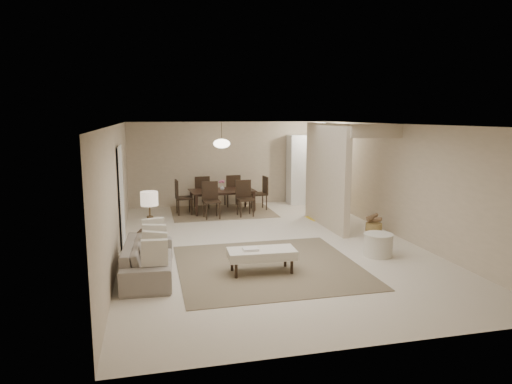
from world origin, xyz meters
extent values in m
plane|color=beige|center=(0.00, 0.00, 0.00)|extent=(9.00, 9.00, 0.00)
plane|color=white|center=(0.00, 0.00, 2.50)|extent=(9.00, 9.00, 0.00)
plane|color=#BAA88D|center=(0.00, 4.50, 1.25)|extent=(6.00, 0.00, 6.00)
plane|color=#BAA88D|center=(-3.00, 0.00, 1.25)|extent=(0.00, 9.00, 9.00)
plane|color=#BAA88D|center=(3.00, 0.00, 1.25)|extent=(0.00, 9.00, 9.00)
cube|color=#BAA88D|center=(1.80, 1.25, 1.25)|extent=(0.15, 2.50, 2.50)
cube|color=black|center=(-2.97, 0.60, 1.02)|extent=(0.04, 0.90, 2.04)
cube|color=white|center=(2.35, 4.15, 1.05)|extent=(1.20, 0.55, 2.10)
cylinder|color=white|center=(2.30, 3.20, 2.46)|extent=(0.44, 0.44, 0.05)
cube|color=brown|center=(-0.36, -1.43, 0.01)|extent=(3.20, 3.20, 0.01)
imported|color=gray|center=(-2.45, -1.43, 0.29)|extent=(2.03, 0.89, 0.58)
cube|color=beige|center=(-0.56, -1.73, 0.34)|extent=(1.18, 0.58, 0.15)
cylinder|color=black|center=(-1.04, -1.92, 0.13)|extent=(0.05, 0.05, 0.26)
cylinder|color=black|center=(-0.08, -1.92, 0.13)|extent=(0.05, 0.05, 0.26)
cylinder|color=black|center=(-1.04, -1.53, 0.13)|extent=(0.05, 0.05, 0.26)
cylinder|color=black|center=(-0.08, -1.53, 0.13)|extent=(0.05, 0.05, 0.26)
cube|color=black|center=(-2.40, -0.54, 0.27)|extent=(0.59, 0.59, 0.54)
cylinder|color=#49371F|center=(-2.40, -0.54, 0.69)|extent=(0.12, 0.12, 0.30)
cylinder|color=#49371F|center=(-2.40, -0.54, 0.97)|extent=(0.03, 0.03, 0.26)
cylinder|color=beige|center=(-2.40, -0.54, 1.17)|extent=(0.32, 0.32, 0.26)
cylinder|color=beige|center=(1.86, -1.32, 0.22)|extent=(0.56, 0.56, 0.43)
cylinder|color=olive|center=(2.45, 0.00, 0.15)|extent=(0.43, 0.43, 0.31)
cube|color=#79654B|center=(-0.42, 3.40, 0.01)|extent=(2.80, 2.10, 0.01)
imported|color=black|center=(-0.42, 3.40, 0.31)|extent=(1.85, 1.12, 0.62)
imported|color=silver|center=(-0.42, 3.40, 0.69)|extent=(0.15, 0.15, 0.13)
cube|color=yellow|center=(2.11, 2.05, 0.01)|extent=(0.98, 0.65, 0.01)
cylinder|color=#49371F|center=(-0.42, 3.40, 2.25)|extent=(0.02, 0.02, 0.50)
ellipsoid|color=#FFEAC6|center=(-0.42, 3.40, 1.92)|extent=(0.46, 0.46, 0.25)
camera|label=1|loc=(-2.38, -9.03, 2.67)|focal=32.00mm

